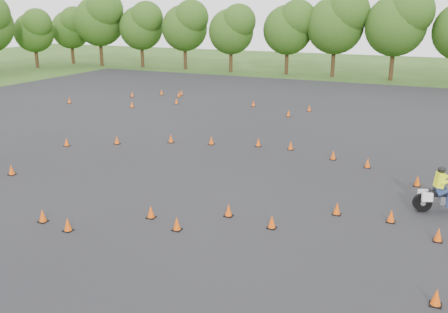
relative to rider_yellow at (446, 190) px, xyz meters
name	(u,v)px	position (x,y,z in m)	size (l,w,h in m)	color
ground	(179,217)	(-8.75, -4.42, -0.88)	(140.00, 140.00, 0.00)	#2D5119
asphalt_pad	(242,170)	(-8.75, 1.58, -0.87)	(62.00, 62.00, 0.00)	black
treeline	(390,38)	(-5.73, 30.01, 3.74)	(87.32, 32.48, 10.65)	#2A4A15
traffic_cones	(237,168)	(-8.80, 1.15, -0.65)	(36.31, 33.12, 0.45)	#DF4C09
rider_yellow	(446,190)	(0.00, 0.00, 0.00)	(2.26, 0.69, 1.75)	#E1F215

